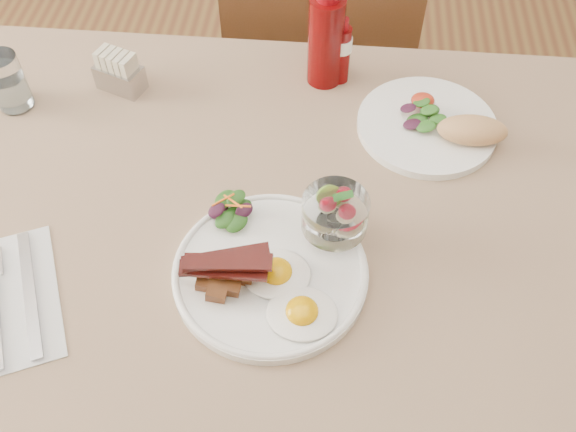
# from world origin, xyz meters

# --- Properties ---
(table) EXTENTS (1.33, 0.88, 0.75)m
(table) POSITION_xyz_m (0.00, 0.00, 0.66)
(table) COLOR #5A311C
(table) RESTS_ON ground
(chair_far) EXTENTS (0.42, 0.42, 0.93)m
(chair_far) POSITION_xyz_m (0.00, 0.66, 0.52)
(chair_far) COLOR #5A311C
(chair_far) RESTS_ON ground
(main_plate) EXTENTS (0.28, 0.28, 0.02)m
(main_plate) POSITION_xyz_m (-0.03, -0.10, 0.76)
(main_plate) COLOR white
(main_plate) RESTS_ON table
(fried_eggs) EXTENTS (0.16, 0.17, 0.03)m
(fried_eggs) POSITION_xyz_m (-0.00, -0.14, 0.78)
(fried_eggs) COLOR white
(fried_eggs) RESTS_ON main_plate
(bacon_potato_pile) EXTENTS (0.13, 0.08, 0.06)m
(bacon_potato_pile) POSITION_xyz_m (-0.09, -0.13, 0.80)
(bacon_potato_pile) COLOR brown
(bacon_potato_pile) RESTS_ON main_plate
(side_salad) EXTENTS (0.08, 0.07, 0.04)m
(side_salad) POSITION_xyz_m (-0.10, -0.01, 0.78)
(side_salad) COLOR #1B4D14
(side_salad) RESTS_ON main_plate
(fruit_cup) EXTENTS (0.10, 0.10, 0.10)m
(fruit_cup) POSITION_xyz_m (0.05, -0.03, 0.82)
(fruit_cup) COLOR white
(fruit_cup) RESTS_ON main_plate
(second_plate) EXTENTS (0.25, 0.24, 0.06)m
(second_plate) POSITION_xyz_m (0.22, 0.21, 0.77)
(second_plate) COLOR white
(second_plate) RESTS_ON table
(ketchup_bottle) EXTENTS (0.07, 0.07, 0.19)m
(ketchup_bottle) POSITION_xyz_m (0.02, 0.34, 0.84)
(ketchup_bottle) COLOR #580505
(ketchup_bottle) RESTS_ON table
(hot_sauce_bottle) EXTENTS (0.04, 0.04, 0.13)m
(hot_sauce_bottle) POSITION_xyz_m (0.05, 0.34, 0.81)
(hot_sauce_bottle) COLOR #580505
(hot_sauce_bottle) RESTS_ON table
(sugar_caddy) EXTENTS (0.09, 0.07, 0.08)m
(sugar_caddy) POSITION_xyz_m (-0.35, 0.28, 0.79)
(sugar_caddy) COLOR #B6B6BB
(sugar_caddy) RESTS_ON table
(water_glass) EXTENTS (0.06, 0.06, 0.10)m
(water_glass) POSITION_xyz_m (-0.52, 0.22, 0.80)
(water_glass) COLOR white
(water_glass) RESTS_ON table
(napkin_cutlery) EXTENTS (0.21, 0.26, 0.01)m
(napkin_cutlery) POSITION_xyz_m (-0.39, -0.17, 0.75)
(napkin_cutlery) COLOR silver
(napkin_cutlery) RESTS_ON table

